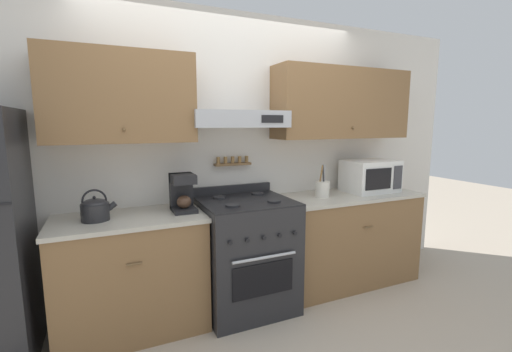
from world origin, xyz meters
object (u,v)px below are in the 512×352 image
at_px(coffee_maker, 182,192).
at_px(microwave, 370,176).
at_px(tea_kettle, 95,209).
at_px(utensil_crock, 322,189).
at_px(stove_range, 246,254).

relative_size(coffee_maker, microwave, 0.57).
bearing_deg(coffee_maker, tea_kettle, -177.17).
bearing_deg(tea_kettle, microwave, 0.41).
xyz_separation_m(microwave, utensil_crock, (-0.59, -0.02, -0.08)).
relative_size(stove_range, coffee_maker, 3.47).
xyz_separation_m(stove_range, utensil_crock, (0.80, 0.04, 0.50)).
height_order(coffee_maker, microwave, microwave).
height_order(stove_range, tea_kettle, tea_kettle).
distance_m(tea_kettle, microwave, 2.52).
bearing_deg(utensil_crock, coffee_maker, 178.65).
xyz_separation_m(stove_range, microwave, (1.38, 0.06, 0.58)).
bearing_deg(utensil_crock, stove_range, -176.89).
bearing_deg(microwave, tea_kettle, -179.59).
bearing_deg(tea_kettle, coffee_maker, 2.83).
relative_size(stove_range, tea_kettle, 4.19).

